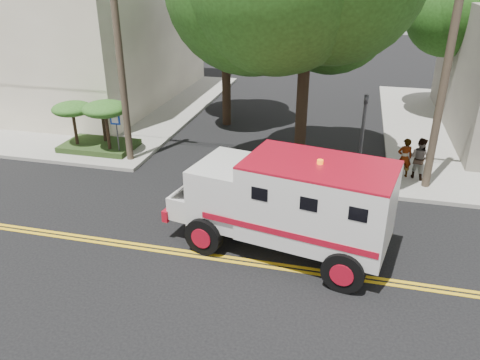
# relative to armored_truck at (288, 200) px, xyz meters

# --- Properties ---
(ground) EXTENTS (100.00, 100.00, 0.00)m
(ground) POSITION_rel_armored_truck_xyz_m (-1.88, -0.89, -1.66)
(ground) COLOR black
(ground) RESTS_ON ground
(sidewalk_nw) EXTENTS (17.00, 17.00, 0.15)m
(sidewalk_nw) POSITION_rel_armored_truck_xyz_m (-15.38, 12.61, -1.58)
(sidewalk_nw) COLOR gray
(sidewalk_nw) RESTS_ON ground
(building_left) EXTENTS (16.00, 14.00, 10.00)m
(building_left) POSITION_rel_armored_truck_xyz_m (-17.38, 14.11, 3.49)
(building_left) COLOR #AFA490
(building_left) RESTS_ON sidewalk_nw
(utility_pole_left) EXTENTS (0.28, 0.28, 9.00)m
(utility_pole_left) POSITION_rel_armored_truck_xyz_m (-7.48, 5.11, 2.84)
(utility_pole_left) COLOR #382D23
(utility_pole_left) RESTS_ON ground
(utility_pole_right) EXTENTS (0.28, 0.28, 9.00)m
(utility_pole_right) POSITION_rel_armored_truck_xyz_m (4.42, 5.31, 2.84)
(utility_pole_right) COLOR #382D23
(utility_pole_right) RESTS_ON ground
(tree_left) EXTENTS (4.48, 4.20, 7.70)m
(tree_left) POSITION_rel_armored_truck_xyz_m (-4.55, 10.89, 4.07)
(tree_left) COLOR black
(tree_left) RESTS_ON ground
(tree_right) EXTENTS (4.80, 4.50, 8.20)m
(tree_right) POSITION_rel_armored_truck_xyz_m (6.97, 14.88, 4.44)
(tree_right) COLOR black
(tree_right) RESTS_ON ground
(traffic_signal) EXTENTS (0.15, 0.18, 3.60)m
(traffic_signal) POSITION_rel_armored_truck_xyz_m (1.92, 4.71, 0.57)
(traffic_signal) COLOR #3F3F42
(traffic_signal) RESTS_ON ground
(accessibility_sign) EXTENTS (0.45, 0.10, 2.02)m
(accessibility_sign) POSITION_rel_armored_truck_xyz_m (-8.08, 5.28, -0.29)
(accessibility_sign) COLOR #3F3F42
(accessibility_sign) RESTS_ON ground
(palm_planter) EXTENTS (3.52, 2.63, 2.36)m
(palm_planter) POSITION_rel_armored_truck_xyz_m (-9.31, 5.73, -0.01)
(palm_planter) COLOR #1E3314
(palm_planter) RESTS_ON sidewalk_nw
(armored_truck) EXTENTS (6.72, 3.57, 2.91)m
(armored_truck) POSITION_rel_armored_truck_xyz_m (0.00, 0.00, 0.00)
(armored_truck) COLOR silver
(armored_truck) RESTS_ON ground
(pedestrian_a) EXTENTS (0.64, 0.49, 1.57)m
(pedestrian_a) POSITION_rel_armored_truck_xyz_m (3.62, 5.98, -0.72)
(pedestrian_a) COLOR gray
(pedestrian_a) RESTS_ON sidewalk_ne
(pedestrian_b) EXTENTS (1.00, 0.96, 1.62)m
(pedestrian_b) POSITION_rel_armored_truck_xyz_m (4.17, 6.02, -0.70)
(pedestrian_b) COLOR gray
(pedestrian_b) RESTS_ON sidewalk_ne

